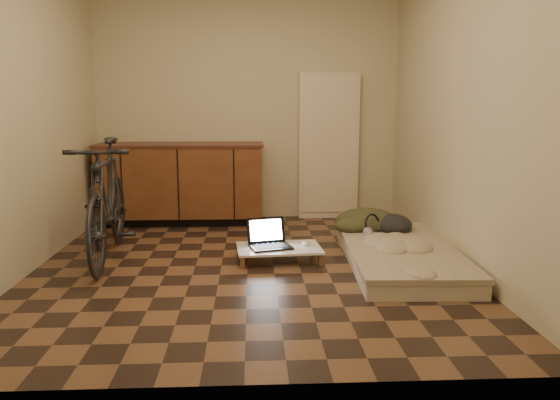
{
  "coord_description": "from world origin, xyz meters",
  "views": [
    {
      "loc": [
        0.05,
        -4.46,
        1.35
      ],
      "look_at": [
        0.28,
        0.05,
        0.55
      ],
      "focal_mm": 35.0,
      "sensor_mm": 36.0,
      "label": 1
    }
  ],
  "objects": [
    {
      "name": "room_shell",
      "position": [
        0.0,
        0.0,
        1.3
      ],
      "size": [
        3.5,
        4.0,
        2.6
      ],
      "color": "brown",
      "rests_on": "ground"
    },
    {
      "name": "cabinets",
      "position": [
        -0.75,
        1.7,
        0.47
      ],
      "size": [
        1.84,
        0.62,
        0.91
      ],
      "color": "black",
      "rests_on": "ground"
    },
    {
      "name": "appliance_panel",
      "position": [
        0.95,
        1.94,
        0.85
      ],
      "size": [
        0.7,
        0.1,
        1.7
      ],
      "primitive_type": "cube",
      "color": "beige",
      "rests_on": "ground"
    },
    {
      "name": "bicycle",
      "position": [
        -1.2,
        0.22,
        0.58
      ],
      "size": [
        0.69,
        1.84,
        1.16
      ],
      "primitive_type": "imported",
      "rotation": [
        0.0,
        0.0,
        0.09
      ],
      "color": "black",
      "rests_on": "ground"
    },
    {
      "name": "futon",
      "position": [
        1.3,
        -0.02,
        0.08
      ],
      "size": [
        0.97,
        1.89,
        0.16
      ],
      "rotation": [
        0.0,
        0.0,
        -0.04
      ],
      "color": "beige",
      "rests_on": "ground"
    },
    {
      "name": "clothing_pile",
      "position": [
        1.22,
        0.69,
        0.29
      ],
      "size": [
        0.68,
        0.57,
        0.26
      ],
      "primitive_type": null,
      "rotation": [
        0.0,
        0.0,
        -0.04
      ],
      "color": "#343820",
      "rests_on": "futon"
    },
    {
      "name": "headphones",
      "position": [
        1.16,
        0.44,
        0.24
      ],
      "size": [
        0.34,
        0.34,
        0.17
      ],
      "primitive_type": null,
      "rotation": [
        0.0,
        0.0,
        0.73
      ],
      "color": "black",
      "rests_on": "futon"
    },
    {
      "name": "lap_desk",
      "position": [
        0.27,
        0.13,
        0.11
      ],
      "size": [
        0.76,
        0.52,
        0.12
      ],
      "rotation": [
        0.0,
        0.0,
        0.07
      ],
      "color": "brown",
      "rests_on": "ground"
    },
    {
      "name": "laptop",
      "position": [
        0.19,
        0.15,
        0.17
      ],
      "size": [
        0.41,
        0.38,
        0.24
      ],
      "rotation": [
        0.0,
        0.0,
        0.26
      ],
      "color": "black",
      "rests_on": "lap_desk"
    },
    {
      "name": "mouse",
      "position": [
        0.51,
        0.17,
        0.14
      ],
      "size": [
        0.07,
        0.11,
        0.04
      ],
      "primitive_type": "ellipsoid",
      "rotation": [
        0.0,
        0.0,
        -0.02
      ],
      "color": "white",
      "rests_on": "lap_desk"
    }
  ]
}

